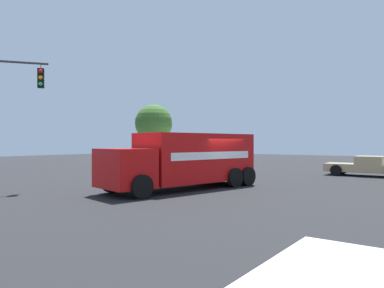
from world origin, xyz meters
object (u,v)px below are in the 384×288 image
Objects in this scene: delivery_truck at (186,160)px; shade_tree_near at (154,123)px; pickup_tan at (367,166)px; pedestrian_near_corner at (169,156)px.

delivery_truck is 1.43× the size of shade_tree_near.
pickup_tan is 20.27m from shade_tree_near.
delivery_truck is 19.30m from shade_tree_near.
delivery_truck is 16.42m from pedestrian_near_corner.
pedestrian_near_corner is 0.26× the size of shade_tree_near.
pedestrian_near_corner reaches higher than pickup_tan.
delivery_truck is 14.08m from pickup_tan.
pickup_tan is 0.87× the size of shade_tree_near.
pedestrian_near_corner is at bearing -87.73° from pickup_tan.
pedestrian_near_corner is at bearing 71.87° from shade_tree_near.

